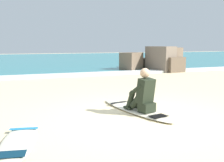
% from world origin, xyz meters
% --- Properties ---
extents(ground_plane, '(80.00, 80.00, 0.00)m').
position_xyz_m(ground_plane, '(0.00, 0.00, 0.00)').
color(ground_plane, beige).
extents(sea, '(80.00, 28.00, 0.10)m').
position_xyz_m(sea, '(0.00, 21.46, 0.05)').
color(sea, teal).
rests_on(sea, ground).
extents(breaking_foam, '(80.00, 0.90, 0.11)m').
position_xyz_m(breaking_foam, '(0.00, 7.76, 0.06)').
color(breaking_foam, white).
rests_on(breaking_foam, ground).
extents(surfboard_main, '(0.93, 2.57, 0.08)m').
position_xyz_m(surfboard_main, '(0.18, 0.47, 0.04)').
color(surfboard_main, '#EFE5C6').
rests_on(surfboard_main, ground).
extents(surfer_seated, '(0.52, 0.77, 0.95)m').
position_xyz_m(surfer_seated, '(0.22, 0.17, 0.44)').
color(surfer_seated, black).
rests_on(surfer_seated, surfboard_main).
extents(surfboard_spare_near, '(0.88, 1.91, 0.08)m').
position_xyz_m(surfboard_spare_near, '(-2.40, -0.68, 0.04)').
color(surfboard_spare_near, '#EFE5C6').
rests_on(surfboard_spare_near, ground).
extents(rock_outcrop_distant, '(3.73, 3.33, 1.40)m').
position_xyz_m(rock_outcrop_distant, '(5.59, 8.47, 0.57)').
color(rock_outcrop_distant, brown).
rests_on(rock_outcrop_distant, ground).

